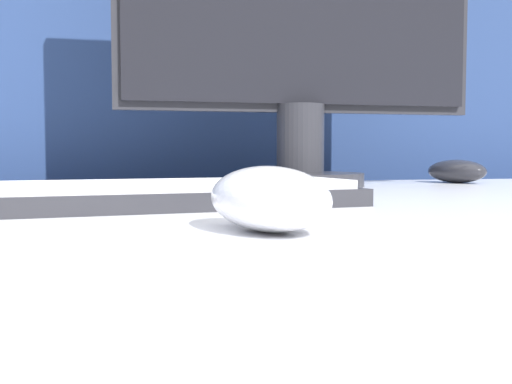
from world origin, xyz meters
TOP-DOWN VIEW (x-y plane):
  - partition_panel at (0.00, 0.68)m, footprint 5.00×0.03m
  - computer_mouse_near at (-0.04, -0.11)m, footprint 0.09×0.12m
  - keyboard at (-0.12, 0.06)m, footprint 0.43×0.17m
  - monitor at (0.13, 0.38)m, footprint 0.54×0.19m
  - computer_mouse_far at (0.42, 0.42)m, footprint 0.10×0.12m

SIDE VIEW (x-z plane):
  - partition_panel at x=0.00m, z-range 0.00..1.47m
  - keyboard at x=-0.12m, z-range 0.77..0.79m
  - computer_mouse_far at x=0.42m, z-range 0.77..0.81m
  - computer_mouse_near at x=-0.04m, z-range 0.77..0.81m
  - monitor at x=0.13m, z-range 0.78..1.28m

